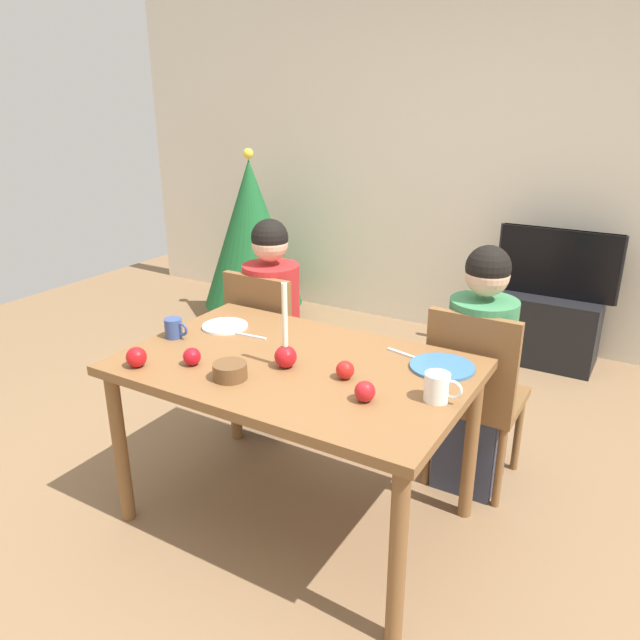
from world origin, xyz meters
TOP-DOWN VIEW (x-y plane):
  - ground_plane at (0.00, 0.00)m, footprint 7.68×7.68m
  - back_wall at (0.00, 2.60)m, footprint 6.40×0.10m
  - dining_table at (0.00, 0.00)m, footprint 1.40×0.90m
  - chair_left at (-0.56, 0.61)m, footprint 0.40×0.40m
  - chair_right at (0.57, 0.61)m, footprint 0.40×0.40m
  - person_left_child at (-0.56, 0.64)m, footprint 0.30×0.30m
  - person_right_child at (0.57, 0.64)m, footprint 0.30×0.30m
  - tv_stand at (0.60, 2.30)m, footprint 0.64×0.40m
  - tv at (0.60, 2.30)m, footprint 0.79×0.05m
  - christmas_tree at (-1.68, 1.97)m, footprint 0.80×0.80m
  - candle_centerpiece at (-0.01, -0.05)m, footprint 0.09×0.09m
  - plate_left at (-0.49, 0.17)m, footprint 0.21×0.21m
  - plate_right at (0.53, 0.25)m, footprint 0.26×0.26m
  - mug_left at (-0.61, -0.04)m, footprint 0.12×0.08m
  - mug_right at (0.61, -0.01)m, footprint 0.14×0.09m
  - fork_left at (-0.33, 0.13)m, footprint 0.18×0.03m
  - fork_right at (0.36, 0.29)m, footprint 0.18×0.06m
  - bowl_walnuts at (-0.13, -0.25)m, footprint 0.13×0.13m
  - apple_near_candle at (0.39, -0.15)m, footprint 0.08×0.08m
  - apple_by_left_plate at (-0.52, -0.35)m, footprint 0.08×0.08m
  - apple_by_right_mug at (-0.34, -0.23)m, footprint 0.07×0.07m
  - apple_far_edge at (0.24, -0.02)m, footprint 0.07×0.07m

SIDE VIEW (x-z plane):
  - ground_plane at x=0.00m, z-range 0.00..0.00m
  - tv_stand at x=0.60m, z-range 0.00..0.48m
  - chair_left at x=-0.56m, z-range 0.06..0.96m
  - chair_right at x=0.57m, z-range 0.06..0.96m
  - person_left_child at x=-0.56m, z-range -0.02..1.16m
  - person_right_child at x=0.57m, z-range -0.02..1.16m
  - dining_table at x=0.00m, z-range 0.29..1.04m
  - tv at x=0.60m, z-range 0.48..0.94m
  - christmas_tree at x=-1.68m, z-range 0.03..1.41m
  - fork_left at x=-0.33m, z-range 0.75..0.76m
  - fork_right at x=0.36m, z-range 0.75..0.76m
  - plate_left at x=-0.49m, z-range 0.75..0.76m
  - plate_right at x=0.53m, z-range 0.75..0.76m
  - bowl_walnuts at x=-0.13m, z-range 0.75..0.81m
  - apple_far_edge at x=0.24m, z-range 0.75..0.82m
  - apple_by_right_mug at x=-0.34m, z-range 0.75..0.82m
  - apple_near_candle at x=0.39m, z-range 0.75..0.83m
  - apple_by_left_plate at x=-0.52m, z-range 0.75..0.83m
  - mug_left at x=-0.61m, z-range 0.75..0.84m
  - mug_right at x=0.61m, z-range 0.75..0.85m
  - candle_centerpiece at x=-0.01m, z-range 0.65..1.00m
  - back_wall at x=0.00m, z-range 0.00..2.60m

